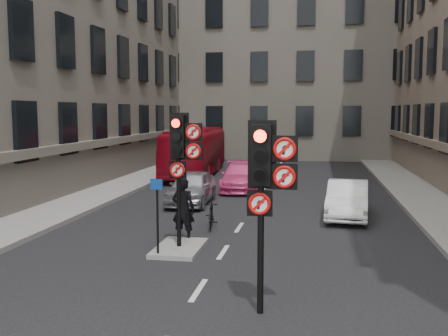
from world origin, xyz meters
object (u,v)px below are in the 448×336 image
(signal_near, at_px, (266,175))
(signal_far, at_px, (181,150))
(motorcyclist, at_px, (183,210))
(car_pink, at_px, (240,177))
(info_sign, at_px, (157,206))
(car_silver, at_px, (192,187))
(car_white, at_px, (347,199))
(motorcycle, at_px, (211,214))
(bus_red, at_px, (195,151))

(signal_near, xyz_separation_m, signal_far, (-2.60, 4.00, 0.12))
(signal_near, height_order, motorcyclist, signal_near)
(motorcyclist, bearing_deg, signal_far, 105.74)
(car_pink, bearing_deg, info_sign, -97.83)
(signal_far, height_order, car_pink, signal_far)
(car_pink, relative_size, info_sign, 2.25)
(signal_near, relative_size, car_pink, 0.83)
(car_pink, bearing_deg, signal_near, -85.82)
(car_silver, relative_size, info_sign, 2.06)
(car_white, xyz_separation_m, car_pink, (-4.61, 5.71, -0.02))
(signal_far, xyz_separation_m, car_white, (4.63, 5.25, -2.06))
(car_white, height_order, car_pink, car_white)
(motorcycle, distance_m, info_sign, 3.79)
(car_white, bearing_deg, info_sign, -125.16)
(bus_red, distance_m, motorcyclist, 15.70)
(car_silver, bearing_deg, car_pink, 69.22)
(car_silver, relative_size, bus_red, 0.39)
(signal_near, bearing_deg, car_silver, 109.97)
(motorcyclist, height_order, info_sign, info_sign)
(motorcyclist, bearing_deg, info_sign, 86.62)
(signal_near, distance_m, car_silver, 11.85)
(motorcycle, height_order, info_sign, info_sign)
(car_silver, bearing_deg, info_sign, -84.21)
(signal_far, distance_m, info_sign, 1.63)
(signal_near, relative_size, signal_far, 1.00)
(car_silver, xyz_separation_m, motorcycle, (1.63, -4.18, -0.23))
(car_silver, distance_m, motorcycle, 4.49)
(car_white, xyz_separation_m, motorcycle, (-4.39, -2.44, -0.20))
(car_silver, bearing_deg, signal_near, -71.24)
(motorcycle, bearing_deg, car_silver, 102.56)
(car_silver, bearing_deg, motorcycle, -69.85)
(info_sign, bearing_deg, signal_near, -39.18)
(car_silver, bearing_deg, motorcyclist, -80.12)
(motorcycle, bearing_deg, car_white, 20.28)
(signal_far, height_order, car_silver, signal_far)
(bus_red, height_order, info_sign, bus_red)
(signal_far, distance_m, motorcycle, 3.61)
(car_silver, xyz_separation_m, motorcyclist, (1.17, -5.98, 0.25))
(bus_red, bearing_deg, motorcyclist, -81.99)
(car_pink, bearing_deg, car_white, -56.65)
(info_sign, bearing_deg, car_pink, 95.03)
(car_pink, bearing_deg, bus_red, 116.50)
(car_pink, relative_size, motorcycle, 2.94)
(car_silver, height_order, motorcyclist, motorcyclist)
(car_pink, height_order, bus_red, bus_red)
(motorcyclist, bearing_deg, signal_near, 122.76)
(bus_red, relative_size, motorcycle, 6.81)
(car_white, relative_size, bus_red, 0.39)
(signal_far, xyz_separation_m, car_pink, (0.02, 10.96, -2.08))
(bus_red, bearing_deg, car_pink, -61.51)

